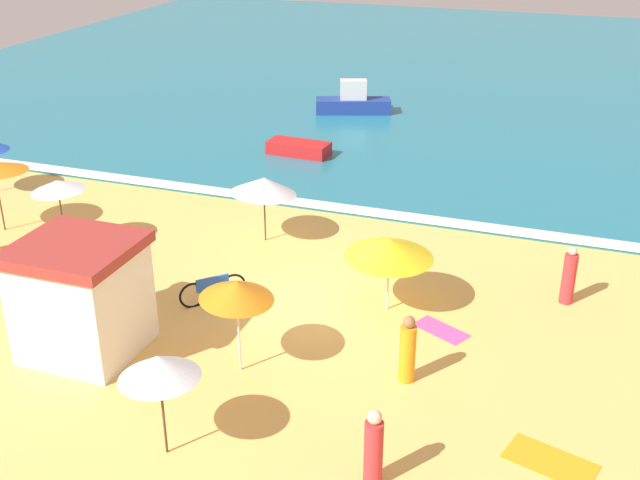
{
  "coord_description": "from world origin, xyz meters",
  "views": [
    {
      "loc": [
        5.87,
        -16.76,
        10.13
      ],
      "look_at": [
        -0.85,
        2.25,
        0.8
      ],
      "focal_mm": 44.47,
      "sensor_mm": 36.0,
      "label": 1
    }
  ],
  "objects": [
    {
      "name": "beachgoer_5",
      "position": [
        2.81,
        -2.41,
        0.76
      ],
      "size": [
        0.44,
        0.44,
        1.61
      ],
      "color": "orange",
      "rests_on": "ground_plane"
    },
    {
      "name": "wave_breaker_foam",
      "position": [
        0.0,
        6.3,
        0.1
      ],
      "size": [
        57.0,
        0.7,
        0.01
      ],
      "primitive_type": "cube",
      "color": "white",
      "rests_on": "ocean_water"
    },
    {
      "name": "beachgoer_11",
      "position": [
        3.01,
        -5.77,
        0.75
      ],
      "size": [
        0.46,
        0.46,
        1.59
      ],
      "color": "red",
      "rests_on": "ground_plane"
    },
    {
      "name": "beach_umbrella_1",
      "position": [
        1.59,
        0.49,
        1.71
      ],
      "size": [
        2.99,
        2.99,
        1.98
      ],
      "color": "silver",
      "rests_on": "ground_plane"
    },
    {
      "name": "beach_umbrella_0",
      "position": [
        -0.79,
        -3.27,
        2.03
      ],
      "size": [
        1.69,
        1.66,
        2.3
      ],
      "color": "silver",
      "rests_on": "ground_plane"
    },
    {
      "name": "lifeguard_cabana",
      "position": [
        -4.51,
        -3.68,
        1.39
      ],
      "size": [
        2.61,
        2.51,
        2.74
      ],
      "color": "white",
      "rests_on": "ground_plane"
    },
    {
      "name": "beach_towel_3",
      "position": [
        3.12,
        -0.08,
        0.01
      ],
      "size": [
        1.5,
        1.18,
        0.01
      ],
      "color": "#D84CA5",
      "rests_on": "ground_plane"
    },
    {
      "name": "beach_umbrella_6",
      "position": [
        -0.96,
        -6.29,
        1.95
      ],
      "size": [
        2.2,
        2.2,
        2.22
      ],
      "color": "#4C3823",
      "rests_on": "ground_plane"
    },
    {
      "name": "small_boat_1",
      "position": [
        -4.83,
        10.99,
        0.36
      ],
      "size": [
        2.47,
        1.18,
        0.51
      ],
      "color": "red",
      "rests_on": "ocean_water"
    },
    {
      "name": "ocean_water",
      "position": [
        0.0,
        28.0,
        0.05
      ],
      "size": [
        60.0,
        44.0,
        0.1
      ],
      "primitive_type": "cube",
      "color": "teal",
      "rests_on": "ground_plane"
    },
    {
      "name": "parked_bicycle",
      "position": [
        -2.76,
        -0.67,
        0.38
      ],
      "size": [
        1.31,
        1.34,
        0.76
      ],
      "color": "black",
      "rests_on": "ground_plane"
    },
    {
      "name": "beach_towel_0",
      "position": [
        6.04,
        -4.12,
        0.01
      ],
      "size": [
        1.86,
        1.33,
        0.01
      ],
      "color": "orange",
      "rests_on": "ground_plane"
    },
    {
      "name": "ground_plane",
      "position": [
        0.0,
        0.0,
        0.0
      ],
      "size": [
        60.0,
        60.0,
        0.0
      ],
      "primitive_type": "plane",
      "color": "#EDBC60"
    },
    {
      "name": "small_boat_0",
      "position": [
        -4.61,
        17.46,
        0.59
      ],
      "size": [
        3.56,
        2.1,
        1.52
      ],
      "color": "navy",
      "rests_on": "ocean_water"
    },
    {
      "name": "beachgoer_4",
      "position": [
        5.89,
        2.39,
        0.74
      ],
      "size": [
        0.41,
        0.41,
        1.59
      ],
      "color": "red",
      "rests_on": "ground_plane"
    },
    {
      "name": "beach_umbrella_2",
      "position": [
        -8.35,
        0.8,
        1.99
      ],
      "size": [
        2.04,
        2.04,
        2.2
      ],
      "color": "#4C3823",
      "rests_on": "ground_plane"
    },
    {
      "name": "beach_umbrella_3",
      "position": [
        -2.99,
        3.33,
        1.77
      ],
      "size": [
        2.81,
        2.81,
        2.1
      ],
      "color": "#4C3823",
      "rests_on": "ground_plane"
    }
  ]
}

